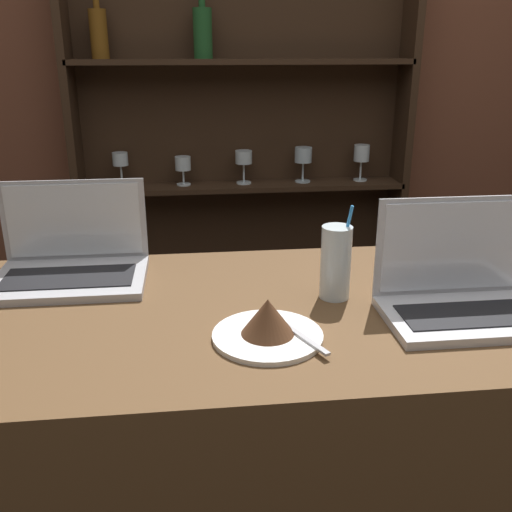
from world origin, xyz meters
The scene contains 7 objects.
bar_counter centered at (0.00, 0.34, 0.55)m, with size 1.75×0.69×1.10m.
back_wall centered at (0.00, 1.68, 1.35)m, with size 7.00×0.06×2.70m.
back_shelf centered at (-0.06, 1.61, 1.00)m, with size 1.34×0.18×1.94m.
laptop_near centered at (-0.55, 0.56, 1.14)m, with size 0.34×0.24×0.21m.
laptop_far centered at (0.27, 0.27, 1.15)m, with size 0.34×0.20×0.23m.
cake_plate centered at (-0.14, 0.21, 1.12)m, with size 0.21×0.21×0.08m.
water_glass centered at (0.03, 0.38, 1.18)m, with size 0.06×0.06×0.20m.
Camera 1 is at (-0.27, -0.72, 1.60)m, focal length 40.00 mm.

